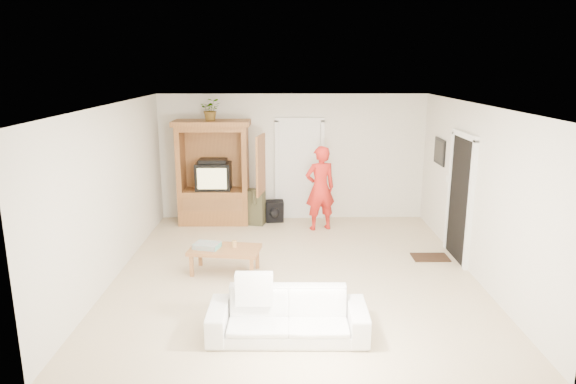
# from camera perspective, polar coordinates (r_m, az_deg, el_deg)

# --- Properties ---
(floor) EXTENTS (6.00, 6.00, 0.00)m
(floor) POSITION_cam_1_polar(r_m,az_deg,el_deg) (8.15, 0.76, -8.89)
(floor) COLOR #C8AF85
(floor) RESTS_ON ground
(ceiling) EXTENTS (6.00, 6.00, 0.00)m
(ceiling) POSITION_cam_1_polar(r_m,az_deg,el_deg) (7.54, 0.82, 9.65)
(ceiling) COLOR white
(ceiling) RESTS_ON floor
(wall_back) EXTENTS (5.50, 0.00, 5.50)m
(wall_back) POSITION_cam_1_polar(r_m,az_deg,el_deg) (10.68, 0.47, 3.88)
(wall_back) COLOR silver
(wall_back) RESTS_ON floor
(wall_front) EXTENTS (5.50, 0.00, 5.50)m
(wall_front) POSITION_cam_1_polar(r_m,az_deg,el_deg) (4.89, 1.49, -8.48)
(wall_front) COLOR silver
(wall_front) RESTS_ON floor
(wall_left) EXTENTS (0.00, 6.00, 6.00)m
(wall_left) POSITION_cam_1_polar(r_m,az_deg,el_deg) (8.17, -18.89, -0.02)
(wall_left) COLOR silver
(wall_left) RESTS_ON floor
(wall_right) EXTENTS (0.00, 6.00, 6.00)m
(wall_right) POSITION_cam_1_polar(r_m,az_deg,el_deg) (8.27, 20.21, 0.04)
(wall_right) COLOR silver
(wall_right) RESTS_ON floor
(armoire) EXTENTS (1.82, 1.14, 2.10)m
(armoire) POSITION_cam_1_polar(r_m,az_deg,el_deg) (10.52, -8.13, 1.42)
(armoire) COLOR #945D2D
(armoire) RESTS_ON floor
(door_back) EXTENTS (0.85, 0.05, 2.04)m
(door_back) POSITION_cam_1_polar(r_m,az_deg,el_deg) (10.71, 1.27, 2.38)
(door_back) COLOR white
(door_back) RESTS_ON floor
(doorway_right) EXTENTS (0.05, 0.90, 2.04)m
(doorway_right) POSITION_cam_1_polar(r_m,az_deg,el_deg) (8.87, 18.59, -0.79)
(doorway_right) COLOR black
(doorway_right) RESTS_ON floor
(framed_picture) EXTENTS (0.03, 0.60, 0.48)m
(framed_picture) POSITION_cam_1_polar(r_m,az_deg,el_deg) (9.97, 16.51, 4.34)
(framed_picture) COLOR black
(framed_picture) RESTS_ON wall_right
(doormat) EXTENTS (0.60, 0.40, 0.02)m
(doormat) POSITION_cam_1_polar(r_m,az_deg,el_deg) (9.04, 15.52, -7.00)
(doormat) COLOR #382316
(doormat) RESTS_ON floor
(plant) EXTENTS (0.40, 0.34, 0.43)m
(plant) POSITION_cam_1_polar(r_m,az_deg,el_deg) (10.28, -8.55, 9.06)
(plant) COLOR #4C7238
(plant) RESTS_ON armoire
(man) EXTENTS (0.70, 0.56, 1.66)m
(man) POSITION_cam_1_polar(r_m,az_deg,el_deg) (10.00, 3.59, 0.43)
(man) COLOR red
(man) RESTS_ON floor
(sofa) EXTENTS (1.89, 0.76, 0.55)m
(sofa) POSITION_cam_1_polar(r_m,az_deg,el_deg) (6.26, -0.03, -13.52)
(sofa) COLOR silver
(sofa) RESTS_ON floor
(coffee_table) EXTENTS (1.15, 0.73, 0.40)m
(coffee_table) POSITION_cam_1_polar(r_m,az_deg,el_deg) (8.09, -7.04, -6.53)
(coffee_table) COLOR #9F6137
(coffee_table) RESTS_ON floor
(towel) EXTENTS (0.44, 0.37, 0.08)m
(towel) POSITION_cam_1_polar(r_m,az_deg,el_deg) (8.09, -9.00, -5.90)
(towel) COLOR #CB4355
(towel) RESTS_ON coffee_table
(candle) EXTENTS (0.08, 0.08, 0.10)m
(candle) POSITION_cam_1_polar(r_m,az_deg,el_deg) (8.08, -5.98, -5.75)
(candle) COLOR tan
(candle) RESTS_ON coffee_table
(backpack_black) EXTENTS (0.38, 0.25, 0.44)m
(backpack_black) POSITION_cam_1_polar(r_m,az_deg,el_deg) (10.59, -1.50, -2.19)
(backpack_black) COLOR black
(backpack_black) RESTS_ON floor
(backpack_olive) EXTENTS (0.43, 0.36, 0.72)m
(backpack_olive) POSITION_cam_1_polar(r_m,az_deg,el_deg) (10.44, -3.68, -1.69)
(backpack_olive) COLOR #47442B
(backpack_olive) RESTS_ON floor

